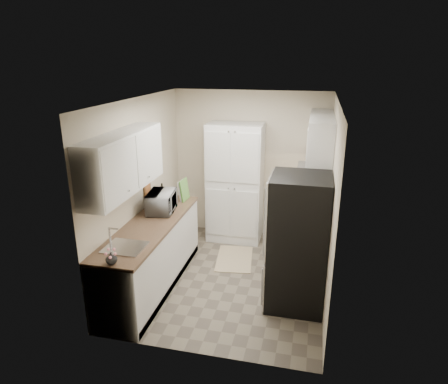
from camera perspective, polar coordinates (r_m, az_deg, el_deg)
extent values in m
plane|color=#665B4C|center=(5.87, 0.83, -12.06)|extent=(3.20, 3.20, 0.00)
cube|color=beige|center=(6.84, 3.74, 3.85)|extent=(2.60, 0.04, 2.50)
cube|color=beige|center=(3.91, -4.14, -8.04)|extent=(2.60, 0.04, 2.50)
cube|color=beige|center=(5.74, -11.90, 0.51)|extent=(0.04, 3.20, 2.50)
cube|color=beige|center=(5.24, 14.93, -1.52)|extent=(0.04, 3.20, 2.50)
cube|color=white|center=(5.06, 0.96, 13.00)|extent=(2.60, 3.20, 0.04)
cube|color=silver|center=(4.86, -14.18, 4.15)|extent=(0.33, 1.60, 0.70)
cube|color=silver|center=(5.85, 13.64, 7.23)|extent=(0.33, 1.55, 0.58)
cube|color=#99999E|center=(5.52, 12.71, 2.66)|extent=(0.45, 0.76, 0.13)
cube|color=#B7B7BC|center=(4.78, -13.96, -7.71)|extent=(0.45, 0.40, 0.02)
cube|color=brown|center=(5.93, -10.93, 0.45)|extent=(0.02, 0.22, 0.22)
cube|color=silver|center=(6.68, 1.59, 1.27)|extent=(0.90, 0.55, 2.00)
cube|color=silver|center=(5.57, -10.25, -9.02)|extent=(0.60, 2.30, 0.88)
cube|color=brown|center=(5.37, -10.53, -4.68)|extent=(0.63, 2.33, 0.04)
cube|color=silver|center=(6.63, 11.48, -4.39)|extent=(0.60, 0.80, 0.88)
cube|color=brown|center=(6.47, 11.74, -0.65)|extent=(0.63, 0.83, 0.04)
cube|color=#B7B7BC|center=(5.90, 10.99, -7.29)|extent=(0.64, 0.76, 0.90)
cube|color=black|center=(5.72, 11.28, -3.10)|extent=(0.66, 0.78, 0.03)
cube|color=black|center=(5.68, 14.26, -2.33)|extent=(0.06, 0.76, 0.22)
cube|color=tan|center=(5.75, 7.28, -6.71)|extent=(0.01, 0.16, 0.42)
cube|color=beige|center=(5.97, 7.53, -5.73)|extent=(0.01, 0.16, 0.42)
cube|color=#B7B7BC|center=(5.01, 10.50, -7.11)|extent=(0.70, 0.72, 1.70)
imported|color=silver|center=(5.70, -8.91, -1.40)|extent=(0.42, 0.56, 0.29)
cylinder|color=black|center=(6.10, -8.82, -0.18)|extent=(0.07, 0.07, 0.26)
imported|color=beige|center=(4.45, -15.80, -9.08)|extent=(0.13, 0.13, 0.13)
cube|color=#57943B|center=(6.11, -5.68, 0.32)|extent=(0.04, 0.26, 0.33)
cube|color=#AAA9AE|center=(6.51, 11.34, 0.62)|extent=(0.34, 0.39, 0.20)
cube|color=tan|center=(6.34, 1.51, -9.50)|extent=(0.64, 0.92, 0.01)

